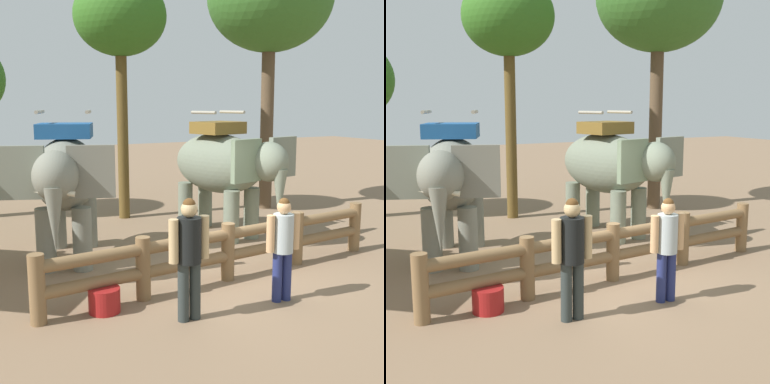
# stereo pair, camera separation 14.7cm
# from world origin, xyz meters

# --- Properties ---
(ground_plane) EXTENTS (60.00, 60.00, 0.00)m
(ground_plane) POSITION_xyz_m (0.00, 0.00, 0.00)
(ground_plane) COLOR #81654B
(log_fence) EXTENTS (7.08, 0.95, 1.05)m
(log_fence) POSITION_xyz_m (-0.00, 0.21, 0.61)
(log_fence) COLOR brown
(log_fence) RESTS_ON ground
(elephant_near_left) EXTENTS (2.54, 3.61, 3.03)m
(elephant_near_left) POSITION_xyz_m (-2.28, 2.64, 1.70)
(elephant_near_left) COLOR slate
(elephant_near_left) RESTS_ON ground
(elephant_center) EXTENTS (2.21, 3.56, 2.98)m
(elephant_center) POSITION_xyz_m (1.56, 2.96, 1.68)
(elephant_center) COLOR gray
(elephant_center) RESTS_ON ground
(tourist_woman_in_black) EXTENTS (0.60, 0.35, 1.70)m
(tourist_woman_in_black) POSITION_xyz_m (0.26, -1.03, 0.98)
(tourist_woman_in_black) COLOR navy
(tourist_woman_in_black) RESTS_ON ground
(tourist_man_in_blue) EXTENTS (0.65, 0.37, 1.83)m
(tourist_man_in_blue) POSITION_xyz_m (-1.41, -1.01, 1.06)
(tourist_man_in_blue) COLOR #2B3332
(tourist_man_in_blue) RESTS_ON ground
(tree_far_right) EXTENTS (2.44, 2.44, 6.45)m
(tree_far_right) POSITION_xyz_m (0.10, 5.90, 5.31)
(tree_far_right) COLOR brown
(tree_far_right) RESTS_ON ground
(feed_bucket) EXTENTS (0.49, 0.49, 0.38)m
(feed_bucket) POSITION_xyz_m (-2.43, -0.16, 0.19)
(feed_bucket) COLOR maroon
(feed_bucket) RESTS_ON ground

